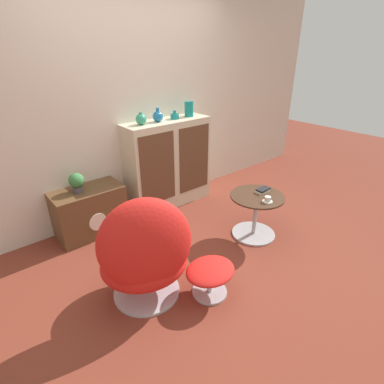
{
  "coord_description": "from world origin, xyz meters",
  "views": [
    {
      "loc": [
        -1.77,
        -1.74,
        1.91
      ],
      "look_at": [
        0.03,
        0.4,
        0.55
      ],
      "focal_mm": 28.0,
      "sensor_mm": 36.0,
      "label": 1
    }
  ],
  "objects": [
    {
      "name": "vase_inner_left",
      "position": [
        0.19,
        1.21,
        1.18
      ],
      "size": [
        0.12,
        0.12,
        0.16
      ],
      "color": "#196699",
      "rests_on": "sideboard"
    },
    {
      "name": "book_stack",
      "position": [
        0.7,
        0.0,
        0.51
      ],
      "size": [
        0.17,
        0.09,
        0.04
      ],
      "color": "beige",
      "rests_on": "coffee_table"
    },
    {
      "name": "vase_inner_right",
      "position": [
        0.43,
        1.21,
        1.15
      ],
      "size": [
        0.1,
        0.1,
        0.1
      ],
      "color": "#147A75",
      "rests_on": "sideboard"
    },
    {
      "name": "potted_plant",
      "position": [
        -0.87,
        1.19,
        0.65
      ],
      "size": [
        0.16,
        0.16,
        0.21
      ],
      "color": "#4C4C51",
      "rests_on": "tv_console"
    },
    {
      "name": "ottoman",
      "position": [
        -0.41,
        -0.35,
        0.21
      ],
      "size": [
        0.43,
        0.37,
        0.29
      ],
      "color": "#B7B7BC",
      "rests_on": "ground_plane"
    },
    {
      "name": "sideboard",
      "position": [
        0.31,
        1.21,
        0.56
      ],
      "size": [
        1.12,
        0.37,
        1.11
      ],
      "color": "beige",
      "rests_on": "ground_plane"
    },
    {
      "name": "teacup",
      "position": [
        0.55,
        -0.17,
        0.51
      ],
      "size": [
        0.1,
        0.1,
        0.06
      ],
      "color": "silver",
      "rests_on": "coffee_table"
    },
    {
      "name": "coffee_table",
      "position": [
        0.58,
        -0.02,
        0.27
      ],
      "size": [
        0.57,
        0.57,
        0.49
      ],
      "color": "#B7B7BC",
      "rests_on": "ground_plane"
    },
    {
      "name": "ground_plane",
      "position": [
        0.0,
        0.0,
        0.0
      ],
      "size": [
        12.0,
        12.0,
        0.0
      ],
      "primitive_type": "plane",
      "color": "brown"
    },
    {
      "name": "vase_rightmost",
      "position": [
        0.66,
        1.21,
        1.21
      ],
      "size": [
        0.11,
        0.11,
        0.19
      ],
      "color": "#147A75",
      "rests_on": "sideboard"
    },
    {
      "name": "tv_console",
      "position": [
        -0.78,
        1.19,
        0.27
      ],
      "size": [
        0.74,
        0.4,
        0.53
      ],
      "color": "brown",
      "rests_on": "ground_plane"
    },
    {
      "name": "egg_chair",
      "position": [
        -0.84,
        -0.07,
        0.45
      ],
      "size": [
        0.9,
        0.87,
        0.98
      ],
      "color": "#B7B7BC",
      "rests_on": "ground_plane"
    },
    {
      "name": "vase_leftmost",
      "position": [
        -0.04,
        1.21,
        1.18
      ],
      "size": [
        0.12,
        0.12,
        0.14
      ],
      "color": "#2D8E6B",
      "rests_on": "sideboard"
    },
    {
      "name": "wall_back",
      "position": [
        0.0,
        1.42,
        1.3
      ],
      "size": [
        6.4,
        0.06,
        2.6
      ],
      "color": "beige",
      "rests_on": "ground_plane"
    }
  ]
}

